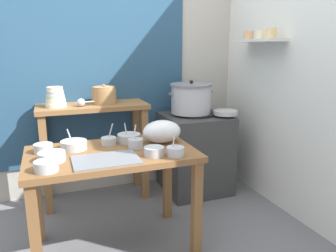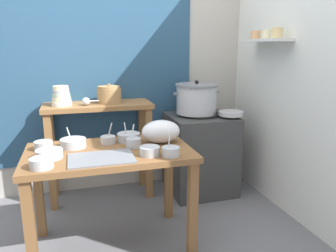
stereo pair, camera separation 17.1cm
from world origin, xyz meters
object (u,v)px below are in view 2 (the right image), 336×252
object	(u,v)px
clay_pot	(109,95)
prep_bowl_1	(49,154)
back_shelf_table	(99,127)
prep_bowl_6	(171,151)
steamer_pot	(196,99)
prep_bowl_3	(43,145)
bowl_stack_enamel	(61,97)
prep_bowl_4	(150,151)
plastic_bag	(161,131)
stove_block	(200,153)
serving_tray	(101,158)
prep_bowl_7	(41,163)
wide_pan	(231,113)
ladle	(87,101)
prep_bowl_8	(133,143)
prep_bowl_5	(108,139)
prep_bowl_0	(129,137)
prep_bowl_2	(73,143)
prep_table	(110,165)

from	to	relation	value
clay_pot	prep_bowl_1	distance (m)	1.05
back_shelf_table	prep_bowl_6	bearing A→B (deg)	-71.44
steamer_pot	clay_pot	xyz separation A→B (m)	(-0.80, 0.11, 0.05)
clay_pot	prep_bowl_3	world-z (taller)	clay_pot
bowl_stack_enamel	prep_bowl_4	world-z (taller)	bowl_stack_enamel
back_shelf_table	plastic_bag	size ratio (longest dim) A/B	3.44
steamer_pot	prep_bowl_1	distance (m)	1.52
stove_block	serving_tray	world-z (taller)	stove_block
prep_bowl_7	prep_bowl_1	bearing A→B (deg)	78.87
clay_pot	wide_pan	bearing A→B (deg)	-15.27
bowl_stack_enamel	ladle	bearing A→B (deg)	-11.49
prep_bowl_3	prep_bowl_8	world-z (taller)	prep_bowl_8
prep_bowl_3	prep_bowl_5	bearing A→B (deg)	3.78
serving_tray	wide_pan	world-z (taller)	wide_pan
bowl_stack_enamel	prep_bowl_3	world-z (taller)	bowl_stack_enamel
prep_bowl_6	prep_bowl_8	world-z (taller)	prep_bowl_8
prep_bowl_0	prep_bowl_4	world-z (taller)	prep_bowl_0
wide_pan	prep_bowl_2	bearing A→B (deg)	-163.59
prep_bowl_5	ladle	bearing A→B (deg)	99.52
prep_bowl_7	ladle	bearing A→B (deg)	72.49
back_shelf_table	prep_bowl_3	bearing A→B (deg)	-120.74
plastic_bag	prep_bowl_7	xyz separation A→B (m)	(-0.79, -0.30, -0.05)
prep_bowl_4	prep_bowl_5	xyz separation A→B (m)	(-0.23, 0.34, -0.00)
prep_table	prep_bowl_2	bearing A→B (deg)	150.71
ladle	prep_bowl_2	size ratio (longest dim) A/B	1.70
back_shelf_table	wide_pan	xyz separation A→B (m)	(1.18, -0.29, 0.12)
prep_table	bowl_stack_enamel	size ratio (longest dim) A/B	6.39
prep_table	prep_bowl_2	xyz separation A→B (m)	(-0.23, 0.13, 0.14)
back_shelf_table	ladle	distance (m)	0.28
stove_block	bowl_stack_enamel	xyz separation A→B (m)	(-1.25, 0.11, 0.59)
prep_bowl_2	prep_bowl_4	distance (m)	0.56
bowl_stack_enamel	prep_bowl_6	size ratio (longest dim) A/B	1.17
back_shelf_table	bowl_stack_enamel	distance (m)	0.43
prep_bowl_2	prep_bowl_8	bearing A→B (deg)	-17.58
stove_block	serving_tray	xyz separation A→B (m)	(-1.01, -0.88, 0.34)
stove_block	wide_pan	xyz separation A→B (m)	(0.23, -0.16, 0.42)
steamer_pot	prep_bowl_1	xyz separation A→B (m)	(-1.28, -0.79, -0.17)
ladle	prep_bowl_0	world-z (taller)	ladle
prep_bowl_4	prep_bowl_8	bearing A→B (deg)	109.97
serving_tray	prep_bowl_5	size ratio (longest dim) A/B	2.56
prep_bowl_0	prep_bowl_3	bearing A→B (deg)	-175.33
bowl_stack_enamel	ladle	xyz separation A→B (m)	(0.22, -0.04, -0.04)
plastic_bag	prep_bowl_6	bearing A→B (deg)	-93.57
stove_block	prep_bowl_3	size ratio (longest dim) A/B	6.37
back_shelf_table	prep_bowl_1	bearing A→B (deg)	-112.60
bowl_stack_enamel	ladle	size ratio (longest dim) A/B	0.58
wide_pan	prep_bowl_7	distance (m)	1.77
prep_bowl_2	prep_bowl_8	size ratio (longest dim) A/B	1.10
stove_block	ladle	world-z (taller)	ladle
prep_bowl_8	ladle	bearing A→B (deg)	108.69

